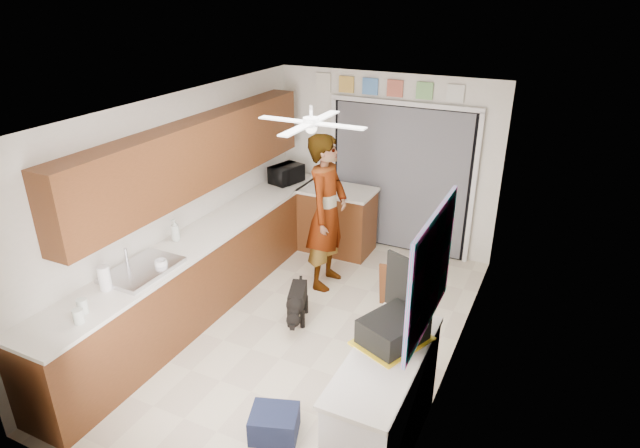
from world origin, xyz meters
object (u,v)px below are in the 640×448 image
(paper_towel_roll, at_px, (104,278))
(dog, at_px, (298,302))
(microwave, at_px, (286,174))
(cup, at_px, (161,264))
(soap_bottle, at_px, (175,230))
(man, at_px, (327,213))
(navy_crate, at_px, (274,424))
(suitcase, at_px, (393,330))

(paper_towel_roll, xyz_separation_m, dog, (1.19, 1.56, -0.83))
(microwave, relative_size, cup, 3.67)
(microwave, distance_m, paper_towel_roll, 3.33)
(paper_towel_roll, distance_m, dog, 2.13)
(dog, bearing_deg, paper_towel_roll, -147.23)
(soap_bottle, height_order, man, man)
(soap_bottle, bearing_deg, navy_crate, -31.59)
(man, relative_size, dog, 3.33)
(soap_bottle, xyz_separation_m, man, (1.23, 1.35, -0.08))
(cup, bearing_deg, soap_bottle, 116.82)
(paper_towel_roll, height_order, man, man)
(microwave, distance_m, soap_bottle, 2.22)
(paper_towel_roll, bearing_deg, man, 65.42)
(soap_bottle, height_order, cup, soap_bottle)
(suitcase, bearing_deg, soap_bottle, -171.25)
(soap_bottle, relative_size, navy_crate, 0.65)
(soap_bottle, xyz_separation_m, paper_towel_roll, (0.10, -1.12, -0.01))
(suitcase, bearing_deg, cup, -159.82)
(paper_towel_roll, bearing_deg, navy_crate, -2.12)
(soap_bottle, height_order, navy_crate, soap_bottle)
(soap_bottle, distance_m, cup, 0.66)
(suitcase, relative_size, man, 0.25)
(suitcase, xyz_separation_m, dog, (-1.49, 1.14, -0.81))
(man, bearing_deg, dog, -178.67)
(dog, bearing_deg, cup, -154.04)
(cup, xyz_separation_m, navy_crate, (1.63, -0.60, -0.87))
(cup, height_order, suitcase, suitcase)
(microwave, distance_m, man, 1.36)
(microwave, bearing_deg, cup, -162.96)
(paper_towel_roll, relative_size, dog, 0.41)
(paper_towel_roll, distance_m, man, 2.72)
(microwave, distance_m, cup, 2.80)
(navy_crate, distance_m, dog, 1.75)
(microwave, bearing_deg, navy_crate, -138.09)
(suitcase, xyz_separation_m, navy_crate, (-0.85, -0.48, -0.92))
(suitcase, relative_size, dog, 0.84)
(soap_bottle, distance_m, navy_crate, 2.45)
(cup, distance_m, paper_towel_roll, 0.58)
(suitcase, bearing_deg, microwave, 154.65)
(suitcase, bearing_deg, navy_crate, -127.38)
(cup, distance_m, man, 2.15)
(microwave, height_order, cup, microwave)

